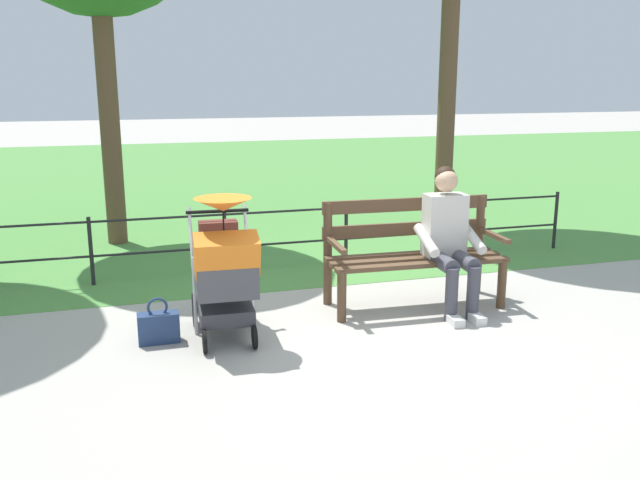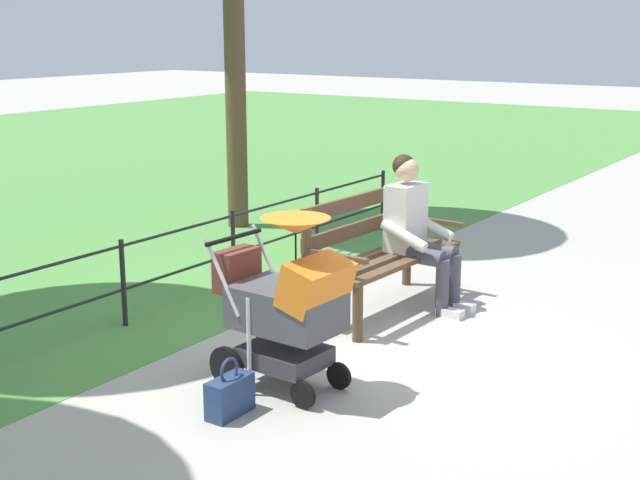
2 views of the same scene
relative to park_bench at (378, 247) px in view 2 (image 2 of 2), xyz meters
The scene contains 6 objects.
ground_plane 0.99m from the park_bench, ahead, with size 60.00×60.00×0.00m, color #ADA89E.
park_bench is the anchor object (origin of this frame).
person_on_bench 0.37m from the park_bench, 138.68° to the left, with size 0.55×0.74×1.28m.
stroller 1.81m from the park_bench, 11.81° to the left, with size 0.54×0.91×1.15m.
handbag 2.35m from the park_bench, ahead, with size 0.32×0.14×0.37m.
park_fence 1.64m from the park_bench, 59.69° to the right, with size 6.74×0.04×0.70m.
Camera 2 is at (5.24, 3.43, 2.30)m, focal length 49.30 mm.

